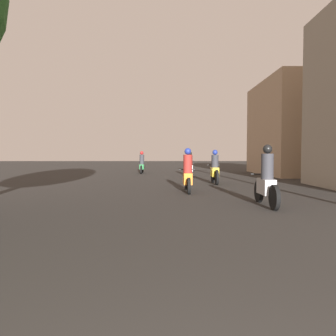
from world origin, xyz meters
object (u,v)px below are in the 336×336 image
motorcycle_yellow (215,170)px  motorcycle_orange (188,174)px  building_right_far (305,128)px  motorcycle_red (190,163)px  motorcycle_green (142,165)px  motorcycle_silver (266,182)px  motorcycle_white (190,166)px

motorcycle_yellow → motorcycle_orange: bearing=-115.3°
motorcycle_orange → building_right_far: 13.38m
motorcycle_red → building_right_far: building_right_far is taller
motorcycle_yellow → motorcycle_red: motorcycle_yellow is taller
motorcycle_yellow → building_right_far: size_ratio=0.25×
motorcycle_yellow → building_right_far: bearing=42.9°
motorcycle_orange → motorcycle_green: size_ratio=0.91×
building_right_far → motorcycle_silver: bearing=-116.7°
motorcycle_orange → motorcycle_white: 8.49m
motorcycle_yellow → motorcycle_red: bearing=90.8°
motorcycle_green → motorcycle_white: bearing=-49.2°
building_right_far → motorcycle_green: bearing=173.3°
motorcycle_green → motorcycle_yellow: bearing=-71.0°
motorcycle_green → building_right_far: 11.30m
motorcycle_silver → motorcycle_red: motorcycle_silver is taller
motorcycle_orange → building_right_far: (8.50, 10.04, 2.44)m
motorcycle_white → motorcycle_red: size_ratio=0.95×
motorcycle_silver → motorcycle_orange: size_ratio=1.07×
motorcycle_white → motorcycle_red: 5.55m
motorcycle_orange → building_right_far: building_right_far is taller
motorcycle_green → motorcycle_orange: bearing=-84.9°
motorcycle_silver → motorcycle_yellow: bearing=90.3°
motorcycle_green → motorcycle_red: 4.47m
motorcycle_yellow → building_right_far: (7.02, 6.75, 2.45)m
motorcycle_orange → motorcycle_yellow: motorcycle_orange is taller
motorcycle_orange → motorcycle_yellow: bearing=72.1°
motorcycle_orange → motorcycle_white: bearing=91.4°
motorcycle_yellow → motorcycle_green: size_ratio=0.95×
building_right_far → motorcycle_red: bearing=151.8°
motorcycle_white → building_right_far: (7.78, 1.58, 2.48)m
motorcycle_white → building_right_far: building_right_far is taller
motorcycle_orange → motorcycle_green: bearing=108.5°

